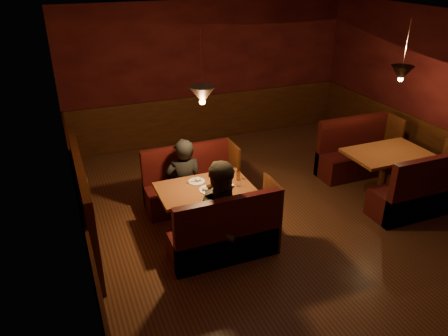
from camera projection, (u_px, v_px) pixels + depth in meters
name	position (u px, v px, depth m)	size (l,w,h in m)	color
room	(275.00, 158.00, 6.22)	(6.02, 7.02, 2.92)	#4A2917
main_table	(205.00, 197.00, 6.25)	(1.32, 0.80, 0.93)	brown
main_bench_far	(191.00, 187.00, 6.98)	(1.46, 0.52, 0.99)	black
main_bench_near	(226.00, 238.00, 5.73)	(1.46, 0.52, 0.99)	black
second_table	(385.00, 162.00, 7.26)	(1.32, 0.85, 0.75)	brown
second_bench_far	(356.00, 156.00, 8.03)	(1.46, 0.55, 1.05)	black
second_bench_near	(420.00, 195.00, 6.71)	(1.46, 0.55, 1.05)	black
diner_a	(183.00, 167.00, 6.54)	(0.58, 0.38, 1.60)	black
diner_b	(224.00, 199.00, 5.58)	(0.83, 0.65, 1.72)	#373226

